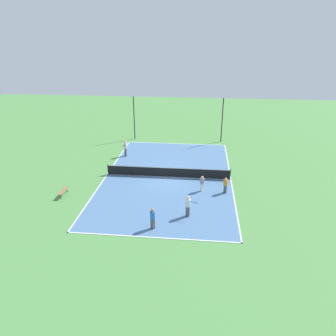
{
  "coord_description": "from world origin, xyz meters",
  "views": [
    {
      "loc": [
        2.9,
        -27.79,
        12.59
      ],
      "look_at": [
        0.0,
        0.0,
        0.9
      ],
      "focal_mm": 35.0,
      "sensor_mm": 36.0,
      "label": 1
    }
  ],
  "objects_px": {
    "player_near_white": "(188,205)",
    "tennis_ball_far_baseline": "(193,155)",
    "player_far_white": "(125,147)",
    "player_center_orange": "(225,184)",
    "player_baseline_gray": "(202,183)",
    "tennis_net": "(168,172)",
    "tennis_ball_midcourt": "(134,163)",
    "bench": "(64,191)",
    "fence_post_back_right": "(222,120)",
    "player_near_blue": "(153,217)",
    "fence_post_back_left": "(134,118)"
  },
  "relations": [
    {
      "from": "player_far_white",
      "to": "fence_post_back_left",
      "type": "bearing_deg",
      "value": -176.77
    },
    {
      "from": "player_center_orange",
      "to": "player_near_white",
      "type": "height_order",
      "value": "player_near_white"
    },
    {
      "from": "player_center_orange",
      "to": "player_far_white",
      "type": "height_order",
      "value": "player_far_white"
    },
    {
      "from": "player_far_white",
      "to": "player_center_orange",
      "type": "bearing_deg",
      "value": 53.97
    },
    {
      "from": "bench",
      "to": "fence_post_back_right",
      "type": "relative_size",
      "value": 0.3
    },
    {
      "from": "player_far_white",
      "to": "tennis_ball_midcourt",
      "type": "xyz_separation_m",
      "value": [
        1.29,
        -2.06,
        -1.0
      ]
    },
    {
      "from": "player_near_blue",
      "to": "player_near_white",
      "type": "bearing_deg",
      "value": -104.54
    },
    {
      "from": "player_baseline_gray",
      "to": "tennis_ball_far_baseline",
      "type": "height_order",
      "value": "player_baseline_gray"
    },
    {
      "from": "player_baseline_gray",
      "to": "tennis_ball_far_baseline",
      "type": "bearing_deg",
      "value": 52.07
    },
    {
      "from": "player_far_white",
      "to": "fence_post_back_right",
      "type": "height_order",
      "value": "fence_post_back_right"
    },
    {
      "from": "player_center_orange",
      "to": "player_baseline_gray",
      "type": "relative_size",
      "value": 1.0
    },
    {
      "from": "bench",
      "to": "tennis_ball_far_baseline",
      "type": "height_order",
      "value": "bench"
    },
    {
      "from": "bench",
      "to": "tennis_ball_far_baseline",
      "type": "bearing_deg",
      "value": -44.48
    },
    {
      "from": "tennis_net",
      "to": "player_near_blue",
      "type": "height_order",
      "value": "player_near_blue"
    },
    {
      "from": "bench",
      "to": "player_center_orange",
      "type": "bearing_deg",
      "value": -82.22
    },
    {
      "from": "player_baseline_gray",
      "to": "fence_post_back_right",
      "type": "xyz_separation_m",
      "value": [
        2.21,
        13.92,
        1.87
      ]
    },
    {
      "from": "player_far_white",
      "to": "player_near_blue",
      "type": "relative_size",
      "value": 1.14
    },
    {
      "from": "player_near_white",
      "to": "tennis_ball_far_baseline",
      "type": "relative_size",
      "value": 24.11
    },
    {
      "from": "player_near_blue",
      "to": "tennis_ball_far_baseline",
      "type": "relative_size",
      "value": 22.98
    },
    {
      "from": "tennis_net",
      "to": "tennis_ball_midcourt",
      "type": "height_order",
      "value": "tennis_net"
    },
    {
      "from": "tennis_ball_midcourt",
      "to": "player_center_orange",
      "type": "bearing_deg",
      "value": -32.43
    },
    {
      "from": "tennis_ball_far_baseline",
      "to": "player_far_white",
      "type": "bearing_deg",
      "value": -172.36
    },
    {
      "from": "fence_post_back_left",
      "to": "player_near_white",
      "type": "bearing_deg",
      "value": -67.34
    },
    {
      "from": "bench",
      "to": "player_near_white",
      "type": "height_order",
      "value": "player_near_white"
    },
    {
      "from": "player_near_blue",
      "to": "fence_post_back_right",
      "type": "xyz_separation_m",
      "value": [
        5.53,
        20.03,
        1.77
      ]
    },
    {
      "from": "bench",
      "to": "player_center_orange",
      "type": "relative_size",
      "value": 1.16
    },
    {
      "from": "player_near_white",
      "to": "tennis_ball_far_baseline",
      "type": "xyz_separation_m",
      "value": [
        -0.02,
        12.86,
        -0.9
      ]
    },
    {
      "from": "tennis_net",
      "to": "player_center_orange",
      "type": "relative_size",
      "value": 8.3
    },
    {
      "from": "fence_post_back_right",
      "to": "tennis_ball_far_baseline",
      "type": "bearing_deg",
      "value": -121.4
    },
    {
      "from": "fence_post_back_left",
      "to": "tennis_ball_midcourt",
      "type": "bearing_deg",
      "value": -79.64
    },
    {
      "from": "player_baseline_gray",
      "to": "player_near_white",
      "type": "bearing_deg",
      "value": -147.81
    },
    {
      "from": "player_baseline_gray",
      "to": "player_near_white",
      "type": "xyz_separation_m",
      "value": [
        -0.99,
        -4.23,
        0.16
      ]
    },
    {
      "from": "bench",
      "to": "player_near_blue",
      "type": "xyz_separation_m",
      "value": [
        8.08,
        -4.17,
        0.52
      ]
    },
    {
      "from": "player_far_white",
      "to": "player_near_blue",
      "type": "bearing_deg",
      "value": 21.1
    },
    {
      "from": "bench",
      "to": "player_near_blue",
      "type": "relative_size",
      "value": 1.03
    },
    {
      "from": "tennis_net",
      "to": "player_near_white",
      "type": "xyz_separation_m",
      "value": [
        2.18,
        -6.89,
        0.44
      ]
    },
    {
      "from": "bench",
      "to": "player_near_white",
      "type": "relative_size",
      "value": 0.98
    },
    {
      "from": "player_near_white",
      "to": "fence_post_back_right",
      "type": "bearing_deg",
      "value": 100.13
    },
    {
      "from": "player_baseline_gray",
      "to": "tennis_ball_midcourt",
      "type": "height_order",
      "value": "player_baseline_gray"
    },
    {
      "from": "player_far_white",
      "to": "player_near_blue",
      "type": "distance_m",
      "value": 14.65
    },
    {
      "from": "bench",
      "to": "player_near_blue",
      "type": "distance_m",
      "value": 9.11
    },
    {
      "from": "tennis_ball_far_baseline",
      "to": "fence_post_back_left",
      "type": "bearing_deg",
      "value": 145.05
    },
    {
      "from": "player_far_white",
      "to": "tennis_ball_far_baseline",
      "type": "height_order",
      "value": "player_far_white"
    },
    {
      "from": "bench",
      "to": "tennis_ball_midcourt",
      "type": "relative_size",
      "value": 23.63
    },
    {
      "from": "tennis_net",
      "to": "player_center_orange",
      "type": "distance_m",
      "value": 5.83
    },
    {
      "from": "player_baseline_gray",
      "to": "player_near_white",
      "type": "height_order",
      "value": "player_near_white"
    },
    {
      "from": "tennis_net",
      "to": "tennis_ball_midcourt",
      "type": "xyz_separation_m",
      "value": [
        -3.87,
        2.93,
        -0.46
      ]
    },
    {
      "from": "bench",
      "to": "fence_post_back_left",
      "type": "relative_size",
      "value": 0.3
    },
    {
      "from": "fence_post_back_left",
      "to": "fence_post_back_right",
      "type": "relative_size",
      "value": 1.0
    },
    {
      "from": "player_baseline_gray",
      "to": "tennis_ball_far_baseline",
      "type": "distance_m",
      "value": 8.73
    }
  ]
}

